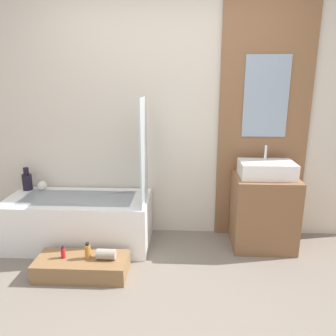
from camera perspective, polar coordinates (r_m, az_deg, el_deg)
ground_plane at (r=2.42m, az=-1.52°, el=-27.08°), size 12.00×12.00×0.00m
wall_tiled_back at (r=3.38m, az=0.34°, el=9.64°), size 4.20×0.06×2.60m
wall_wood_accent at (r=3.42m, az=16.44°, el=9.24°), size 0.89×0.04×2.60m
bathtub at (r=3.46m, az=-15.16°, el=-8.86°), size 1.41×0.64×0.50m
glass_shower_screen at (r=3.02m, az=-4.23°, el=2.90°), size 0.01×0.47×0.98m
wooden_step_bench at (r=3.02m, az=-14.73°, el=-16.23°), size 0.78×0.34×0.16m
vanity_cabinet at (r=3.40m, az=16.25°, el=-7.33°), size 0.60×0.49×0.72m
sink at (r=3.26m, az=16.81°, el=-0.23°), size 0.51×0.33×0.29m
vase_tall_dark at (r=3.76m, az=-23.33°, el=-2.05°), size 0.10×0.10×0.24m
vase_round_light at (r=3.71m, az=-21.07°, el=-2.85°), size 0.10×0.10×0.10m
bottle_soap_primary at (r=3.01m, az=-17.81°, el=-13.86°), size 0.04×0.04×0.11m
bottle_soap_secondary at (r=2.93m, az=-13.80°, el=-13.93°), size 0.05×0.05×0.15m
towel_roll at (r=2.91m, az=-10.72°, el=-14.53°), size 0.16×0.09×0.09m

